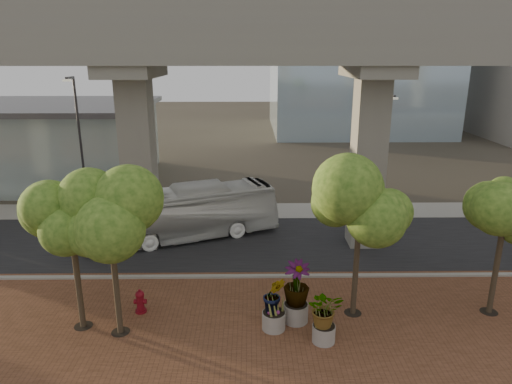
{
  "coord_description": "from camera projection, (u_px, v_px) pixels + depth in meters",
  "views": [
    {
      "loc": [
        -0.21,
        -21.31,
        10.12
      ],
      "look_at": [
        0.09,
        0.5,
        3.48
      ],
      "focal_mm": 32.0,
      "sensor_mm": 36.0,
      "label": 1
    }
  ],
  "objects": [
    {
      "name": "station_pavilion",
      "position": [
        9.0,
        141.0,
        37.44
      ],
      "size": [
        23.0,
        13.0,
        6.3
      ],
      "color": "#A0B5B7",
      "rests_on": "ground"
    },
    {
      "name": "street_tree_far_west",
      "position": [
        69.0,
        214.0,
        16.23
      ],
      "size": [
        3.84,
        3.84,
        6.35
      ],
      "color": "#4E3D2C",
      "rests_on": "ground"
    },
    {
      "name": "asphalt_road",
      "position": [
        254.0,
        244.0,
        25.24
      ],
      "size": [
        90.0,
        8.0,
        0.04
      ],
      "primitive_type": "cube",
      "color": "black",
      "rests_on": "ground"
    },
    {
      "name": "streetlamp_east",
      "position": [
        386.0,
        148.0,
        28.13
      ],
      "size": [
        0.38,
        1.12,
        7.76
      ],
      "color": "#2C2C31",
      "rests_on": "ground"
    },
    {
      "name": "street_tree_near_east",
      "position": [
        361.0,
        196.0,
        17.01
      ],
      "size": [
        4.24,
        4.24,
        6.93
      ],
      "color": "#4E3D2C",
      "rests_on": "ground"
    },
    {
      "name": "planter_front",
      "position": [
        325.0,
        311.0,
        16.27
      ],
      "size": [
        1.87,
        1.87,
        2.06
      ],
      "color": "gray",
      "rests_on": "ground"
    },
    {
      "name": "streetlamp_west",
      "position": [
        79.0,
        136.0,
        28.76
      ],
      "size": [
        0.43,
        1.27,
        8.76
      ],
      "color": "#2F2E33",
      "rests_on": "ground"
    },
    {
      "name": "far_sidewalk",
      "position": [
        253.0,
        211.0,
        30.5
      ],
      "size": [
        90.0,
        3.0,
        0.06
      ],
      "primitive_type": "cube",
      "color": "gray",
      "rests_on": "ground"
    },
    {
      "name": "fire_hydrant",
      "position": [
        140.0,
        301.0,
        18.39
      ],
      "size": [
        0.5,
        0.45,
        1.01
      ],
      "color": "maroon",
      "rests_on": "ground"
    },
    {
      "name": "brick_plaza",
      "position": [
        257.0,
        360.0,
        15.68
      ],
      "size": [
        70.0,
        13.0,
        0.06
      ],
      "primitive_type": "cube",
      "color": "brown",
      "rests_on": "ground"
    },
    {
      "name": "ground",
      "position": [
        254.0,
        260.0,
        23.34
      ],
      "size": [
        160.0,
        160.0,
        0.0
      ],
      "primitive_type": "plane",
      "color": "#3A352A",
      "rests_on": "ground"
    },
    {
      "name": "street_tree_near_west",
      "position": [
        110.0,
        220.0,
        15.88
      ],
      "size": [
        3.82,
        3.82,
        6.26
      ],
      "color": "#4E3D2C",
      "rests_on": "ground"
    },
    {
      "name": "planter_right",
      "position": [
        296.0,
        286.0,
        17.47
      ],
      "size": [
        2.36,
        2.36,
        2.52
      ],
      "color": "#A9A799",
      "rests_on": "ground"
    },
    {
      "name": "street_tree_far_east",
      "position": [
        506.0,
        211.0,
        17.26
      ],
      "size": [
        3.09,
        3.09,
        5.77
      ],
      "color": "#4E3D2C",
      "rests_on": "ground"
    },
    {
      "name": "transit_viaduct",
      "position": [
        254.0,
        112.0,
        23.13
      ],
      "size": [
        72.0,
        5.6,
        12.4
      ],
      "color": "gray",
      "rests_on": "ground"
    },
    {
      "name": "transit_bus",
      "position": [
        183.0,
        214.0,
        25.6
      ],
      "size": [
        10.95,
        6.17,
        3.0
      ],
      "primitive_type": "imported",
      "rotation": [
        0.0,
        0.0,
        1.93
      ],
      "color": "white",
      "rests_on": "ground"
    },
    {
      "name": "planter_left",
      "position": [
        274.0,
        298.0,
        17.02
      ],
      "size": [
        1.99,
        1.99,
        2.19
      ],
      "color": "#9C988D",
      "rests_on": "ground"
    },
    {
      "name": "curb_strip",
      "position": [
        255.0,
        277.0,
        21.4
      ],
      "size": [
        70.0,
        0.25,
        0.16
      ],
      "primitive_type": "cube",
      "color": "gray",
      "rests_on": "ground"
    }
  ]
}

